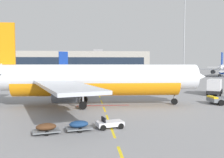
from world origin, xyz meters
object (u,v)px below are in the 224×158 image
(airliner_foreground, at_px, (93,80))
(catering_truck, at_px, (215,87))
(apron_light_mast_far, at_px, (184,26))
(baggage_train, at_px, (79,125))
(airliner_mid_left, at_px, (89,70))

(airliner_foreground, xyz_separation_m, catering_truck, (24.80, 10.78, -2.30))
(airliner_foreground, distance_m, apron_light_mast_far, 52.91)
(baggage_train, bearing_deg, catering_truck, 43.01)
(catering_truck, relative_size, apron_light_mast_far, 0.24)
(airliner_mid_left, height_order, baggage_train, airliner_mid_left)
(baggage_train, bearing_deg, apron_light_mast_far, 59.89)
(airliner_foreground, xyz_separation_m, airliner_mid_left, (-0.21, 68.47, -0.44))
(baggage_train, xyz_separation_m, apron_light_mast_far, (31.84, 54.90, 17.72))
(airliner_mid_left, distance_m, baggage_train, 82.42)
(airliner_foreground, height_order, apron_light_mast_far, apron_light_mast_far)
(airliner_foreground, relative_size, airliner_mid_left, 1.22)
(airliner_foreground, bearing_deg, airliner_mid_left, 90.18)
(airliner_foreground, bearing_deg, apron_light_mast_far, 53.64)
(catering_truck, distance_m, apron_light_mast_far, 34.92)
(catering_truck, bearing_deg, airliner_foreground, -156.52)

